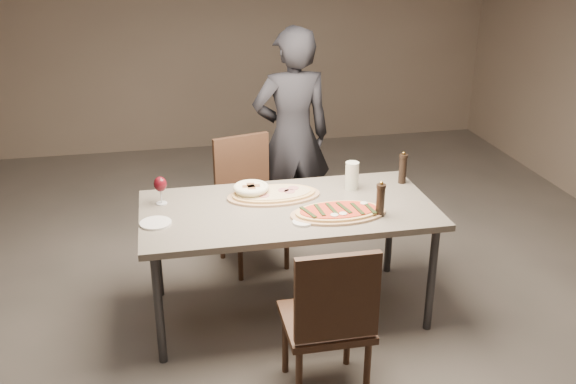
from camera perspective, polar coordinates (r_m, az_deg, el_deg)
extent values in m
plane|color=#615A54|center=(4.31, 0.00, -10.48)|extent=(7.00, 7.00, 0.00)
plane|color=gray|center=(7.13, -5.89, 14.92)|extent=(6.00, 0.00, 6.00)
cube|color=slate|center=(3.95, 0.00, -1.60)|extent=(1.80, 0.90, 0.04)
cylinder|color=#333335|center=(3.74, -11.41, -10.17)|extent=(0.05, 0.05, 0.71)
cylinder|color=#333335|center=(4.05, 12.64, -7.56)|extent=(0.05, 0.05, 0.71)
cylinder|color=#333335|center=(4.38, -11.60, -4.97)|extent=(0.05, 0.05, 0.71)
cylinder|color=#333335|center=(4.65, 9.03, -3.10)|extent=(0.05, 0.05, 0.71)
ellipsoid|color=white|center=(3.76, 4.16, -1.99)|extent=(0.05, 0.05, 0.01)
ellipsoid|color=white|center=(3.78, 4.93, -1.87)|extent=(0.05, 0.05, 0.01)
ellipsoid|color=white|center=(3.93, 6.78, -0.94)|extent=(0.05, 0.05, 0.01)
cube|color=#233215|center=(3.79, 1.80, -1.80)|extent=(0.07, 0.17, 0.01)
cube|color=#233215|center=(3.82, 2.84, -1.60)|extent=(0.03, 0.17, 0.01)
cube|color=#233215|center=(3.84, 3.92, -1.49)|extent=(0.04, 0.17, 0.01)
cube|color=#233215|center=(3.86, 5.00, -1.40)|extent=(0.06, 0.17, 0.01)
cube|color=#233215|center=(3.86, 6.19, -1.47)|extent=(0.04, 0.17, 0.01)
cube|color=#233215|center=(3.88, 7.26, -1.38)|extent=(0.04, 0.17, 0.01)
cylinder|color=#BC7573|center=(4.08, 0.13, 0.06)|extent=(0.07, 0.07, 0.00)
cylinder|color=#BC7573|center=(4.10, -2.22, 0.17)|extent=(0.07, 0.07, 0.00)
cylinder|color=#BC7573|center=(4.02, -2.16, -0.30)|extent=(0.07, 0.07, 0.00)
cylinder|color=#BC7573|center=(4.13, 0.48, 0.36)|extent=(0.07, 0.07, 0.00)
cylinder|color=#BC7573|center=(4.10, -0.40, 0.17)|extent=(0.07, 0.07, 0.00)
cylinder|color=#EEE9C1|center=(4.08, -3.29, 0.05)|extent=(0.19, 0.19, 0.08)
torus|color=#EEE9C1|center=(4.07, -3.30, 0.40)|extent=(0.23, 0.23, 0.03)
cube|color=#A86E44|center=(4.08, -2.92, 0.29)|extent=(0.06, 0.05, 0.04)
cube|color=#A86E44|center=(4.10, -3.35, 0.40)|extent=(0.05, 0.06, 0.04)
cube|color=#A86E44|center=(4.07, -3.67, 0.23)|extent=(0.06, 0.05, 0.04)
cube|color=#A86E44|center=(4.05, -3.24, 0.12)|extent=(0.05, 0.06, 0.04)
cylinder|color=white|center=(3.73, 1.32, -2.70)|extent=(0.12, 0.12, 0.01)
cylinder|color=#A59B3C|center=(3.73, 1.32, -2.66)|extent=(0.08, 0.08, 0.00)
cylinder|color=black|center=(3.83, 8.21, -0.88)|extent=(0.05, 0.05, 0.18)
cylinder|color=black|center=(3.79, 8.29, 0.51)|extent=(0.06, 0.06, 0.02)
sphere|color=gold|center=(3.78, 8.31, 0.81)|extent=(0.02, 0.02, 0.02)
cylinder|color=black|center=(4.35, 10.15, 1.91)|extent=(0.05, 0.05, 0.18)
cylinder|color=black|center=(4.31, 10.24, 3.16)|extent=(0.06, 0.06, 0.02)
sphere|color=gold|center=(4.30, 10.26, 3.43)|extent=(0.02, 0.02, 0.02)
cylinder|color=silver|center=(4.20, 5.70, 1.45)|extent=(0.09, 0.09, 0.18)
cylinder|color=silver|center=(4.07, -11.15, -0.98)|extent=(0.07, 0.07, 0.01)
cylinder|color=silver|center=(4.05, -11.20, -0.39)|extent=(0.01, 0.01, 0.09)
ellipsoid|color=#4F0B13|center=(4.02, -11.29, 0.69)|extent=(0.08, 0.08, 0.10)
cylinder|color=white|center=(3.80, -11.68, -2.72)|extent=(0.18, 0.18, 0.01)
cube|color=#3E271A|center=(3.44, 3.36, -11.43)|extent=(0.44, 0.44, 0.04)
cylinder|color=#3E271A|center=(3.40, 0.98, -16.61)|extent=(0.04, 0.04, 0.41)
cylinder|color=#3E271A|center=(3.48, 7.03, -15.76)|extent=(0.04, 0.04, 0.41)
cylinder|color=#3E271A|center=(3.68, -0.24, -13.11)|extent=(0.04, 0.04, 0.41)
cylinder|color=#3E271A|center=(3.75, 5.31, -12.42)|extent=(0.04, 0.04, 0.41)
cube|color=#3E271A|center=(3.13, 4.40, -9.35)|extent=(0.42, 0.04, 0.46)
cube|color=#3E271A|center=(4.67, -3.12, -1.62)|extent=(0.54, 0.54, 0.04)
cylinder|color=#3E271A|center=(4.98, -1.96, -2.85)|extent=(0.04, 0.04, 0.42)
cylinder|color=#3E271A|center=(4.86, -5.90, -3.66)|extent=(0.04, 0.04, 0.42)
cylinder|color=#3E271A|center=(4.68, -0.11, -4.59)|extent=(0.04, 0.04, 0.42)
cylinder|color=#3E271A|center=(4.55, -4.26, -5.51)|extent=(0.04, 0.04, 0.42)
cube|color=#3E271A|center=(4.74, -4.16, 2.31)|extent=(0.42, 0.15, 0.47)
imported|color=black|center=(4.94, 0.36, 4.92)|extent=(0.64, 0.45, 1.69)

